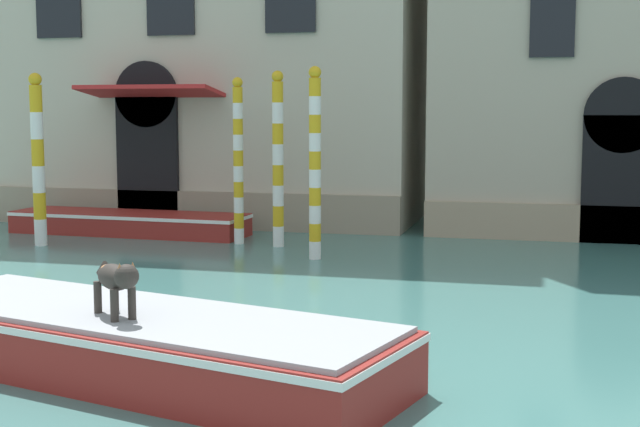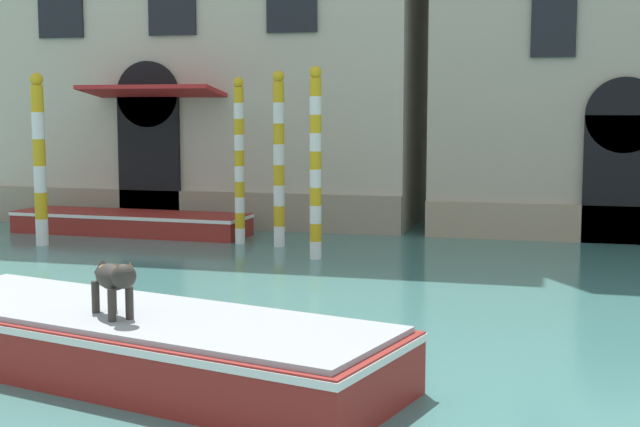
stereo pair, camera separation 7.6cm
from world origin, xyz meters
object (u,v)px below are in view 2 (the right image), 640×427
(mooring_pole_0, at_px, (39,159))
(mooring_pole_5, at_px, (239,160))
(mooring_pole_1, at_px, (279,159))
(mooring_pole_2, at_px, (316,163))
(boat_foreground, at_px, (133,341))
(boat_moored_near_palazzo, at_px, (131,222))
(dog_on_deck, at_px, (114,279))

(mooring_pole_0, height_order, mooring_pole_5, mooring_pole_0)
(mooring_pole_1, xyz_separation_m, mooring_pole_2, (1.21, -1.41, 0.01))
(mooring_pole_1, bearing_deg, boat_foreground, -82.55)
(mooring_pole_5, bearing_deg, boat_moored_near_palazzo, 165.86)
(dog_on_deck, bearing_deg, mooring_pole_5, 143.88)
(dog_on_deck, distance_m, mooring_pole_0, 10.84)
(boat_foreground, bearing_deg, mooring_pole_0, 142.07)
(boat_moored_near_palazzo, xyz_separation_m, mooring_pole_0, (-1.08, -2.16, 1.65))
(dog_on_deck, bearing_deg, mooring_pole_0, 167.85)
(mooring_pole_0, bearing_deg, boat_moored_near_palazzo, 63.34)
(boat_foreground, height_order, mooring_pole_0, mooring_pole_0)
(mooring_pole_2, bearing_deg, dog_on_deck, -90.08)
(mooring_pole_2, bearing_deg, boat_foreground, -89.71)
(dog_on_deck, distance_m, mooring_pole_5, 10.36)
(boat_foreground, distance_m, boat_moored_near_palazzo, 11.86)
(boat_moored_near_palazzo, bearing_deg, mooring_pole_1, -10.84)
(mooring_pole_1, bearing_deg, mooring_pole_2, -49.20)
(boat_foreground, height_order, boat_moored_near_palazzo, boat_foreground)
(mooring_pole_2, relative_size, mooring_pole_5, 1.04)
(boat_moored_near_palazzo, distance_m, mooring_pole_0, 2.93)
(dog_on_deck, distance_m, mooring_pole_1, 10.02)
(boat_foreground, height_order, mooring_pole_1, mooring_pole_1)
(mooring_pole_0, bearing_deg, mooring_pole_2, -1.97)
(dog_on_deck, relative_size, mooring_pole_2, 0.21)
(mooring_pole_5, bearing_deg, dog_on_deck, -77.75)
(dog_on_deck, bearing_deg, mooring_pole_2, 131.55)
(mooring_pole_0, distance_m, mooring_pole_2, 6.41)
(dog_on_deck, relative_size, mooring_pole_5, 0.21)
(mooring_pole_5, bearing_deg, mooring_pole_1, -10.89)
(mooring_pole_1, height_order, mooring_pole_2, mooring_pole_2)
(mooring_pole_2, distance_m, mooring_pole_5, 2.72)
(boat_foreground, distance_m, mooring_pole_1, 9.81)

